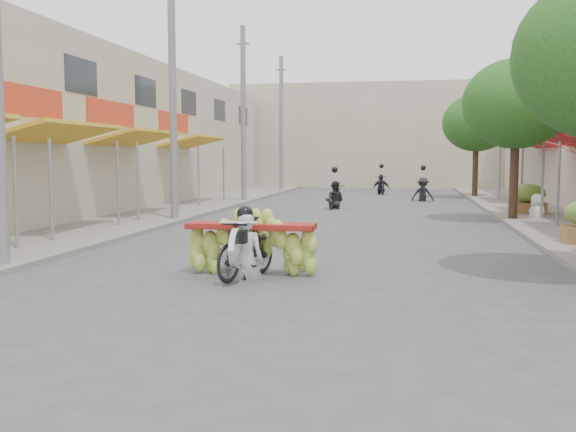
{
  "coord_description": "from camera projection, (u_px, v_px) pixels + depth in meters",
  "views": [
    {
      "loc": [
        1.99,
        -7.69,
        2.12
      ],
      "look_at": [
        0.01,
        3.04,
        1.1
      ],
      "focal_mm": 40.0,
      "sensor_mm": 36.0,
      "label": 1
    }
  ],
  "objects": [
    {
      "name": "utility_pole_mid",
      "position": [
        173.0,
        96.0,
        20.44
      ],
      "size": [
        0.6,
        0.24,
        8.0
      ],
      "color": "slate",
      "rests_on": "ground"
    },
    {
      "name": "far_building",
      "position": [
        379.0,
        137.0,
        44.96
      ],
      "size": [
        20.0,
        6.0,
        7.0
      ],
      "primitive_type": "cube",
      "color": "#BAAD93",
      "rests_on": "ground"
    },
    {
      "name": "street_tree_far",
      "position": [
        477.0,
        123.0,
        32.21
      ],
      "size": [
        3.4,
        3.4,
        5.25
      ],
      "color": "#3A2719",
      "rests_on": "ground"
    },
    {
      "name": "sidewalk_left",
      "position": [
        163.0,
        211.0,
        24.04
      ],
      "size": [
        4.0,
        60.0,
        0.12
      ],
      "primitive_type": "cube",
      "color": "gray",
      "rests_on": "ground"
    },
    {
      "name": "banana_motorbike",
      "position": [
        248.0,
        237.0,
        11.22
      ],
      "size": [
        2.3,
        1.92,
        2.15
      ],
      "color": "black",
      "rests_on": "ground"
    },
    {
      "name": "street_tree_mid",
      "position": [
        516.0,
        104.0,
        20.46
      ],
      "size": [
        3.4,
        3.4,
        5.25
      ],
      "color": "#3A2719",
      "rests_on": "ground"
    },
    {
      "name": "pedestrian",
      "position": [
        538.0,
        194.0,
        21.14
      ],
      "size": [
        0.88,
        0.76,
        1.54
      ],
      "rotation": [
        0.0,
        0.0,
        3.64
      ],
      "color": "white",
      "rests_on": "ground"
    },
    {
      "name": "produce_crate_far",
      "position": [
        528.0,
        196.0,
        22.56
      ],
      "size": [
        1.2,
        0.88,
        1.16
      ],
      "color": "olive",
      "rests_on": "ground"
    },
    {
      "name": "utility_pole_back",
      "position": [
        281.0,
        124.0,
        38.06
      ],
      "size": [
        0.6,
        0.24,
        8.0
      ],
      "color": "slate",
      "rests_on": "ground"
    },
    {
      "name": "ground",
      "position": [
        244.0,
        325.0,
        8.09
      ],
      "size": [
        120.0,
        120.0,
        0.0
      ],
      "primitive_type": "plane",
      "color": "#4C4C51",
      "rests_on": "ground"
    },
    {
      "name": "shophouse_row_left",
      "position": [
        23.0,
        132.0,
        23.67
      ],
      "size": [
        9.77,
        40.0,
        6.0
      ],
      "color": "#BAAD93",
      "rests_on": "ground"
    },
    {
      "name": "bg_motorbike_b",
      "position": [
        423.0,
        183.0,
        30.33
      ],
      "size": [
        1.09,
        1.77,
        1.95
      ],
      "color": "black",
      "rests_on": "ground"
    },
    {
      "name": "bg_motorbike_a",
      "position": [
        335.0,
        191.0,
        25.9
      ],
      "size": [
        0.85,
        1.74,
        1.95
      ],
      "color": "black",
      "rests_on": "ground"
    },
    {
      "name": "sidewalk_right",
      "position": [
        558.0,
        218.0,
        21.5
      ],
      "size": [
        4.0,
        60.0,
        0.12
      ],
      "primitive_type": "cube",
      "color": "gray",
      "rests_on": "ground"
    },
    {
      "name": "bg_motorbike_c",
      "position": [
        381.0,
        181.0,
        35.71
      ],
      "size": [
        1.03,
        1.83,
        1.95
      ],
      "color": "black",
      "rests_on": "ground"
    },
    {
      "name": "utility_pole_far",
      "position": [
        243.0,
        114.0,
        29.25
      ],
      "size": [
        0.6,
        0.24,
        8.0
      ],
      "color": "slate",
      "rests_on": "ground"
    }
  ]
}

